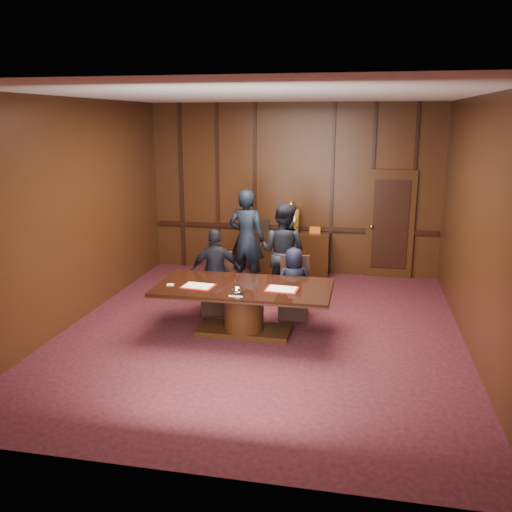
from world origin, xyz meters
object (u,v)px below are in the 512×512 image
(sideboard, at_px, (290,251))
(witness_right, at_px, (283,252))
(signatory_left, at_px, (216,272))
(witness_left, at_px, (247,239))
(conference_table, at_px, (244,301))
(signatory_right, at_px, (294,283))

(sideboard, height_order, witness_right, witness_right)
(signatory_left, bearing_deg, witness_right, -155.49)
(witness_right, bearing_deg, sideboard, -66.88)
(sideboard, height_order, witness_left, witness_left)
(conference_table, xyz_separation_m, witness_left, (-0.45, 2.27, 0.45))
(signatory_right, xyz_separation_m, witness_left, (-1.10, 1.47, 0.37))
(witness_right, bearing_deg, signatory_right, 129.00)
(conference_table, xyz_separation_m, witness_right, (0.35, 1.67, 0.37))
(conference_table, relative_size, witness_right, 1.48)
(conference_table, bearing_deg, signatory_right, 50.91)
(signatory_right, distance_m, witness_right, 0.97)
(conference_table, bearing_deg, signatory_left, 129.09)
(sideboard, height_order, signatory_left, sideboard)
(conference_table, relative_size, witness_left, 1.37)
(signatory_left, distance_m, signatory_right, 1.31)
(signatory_left, height_order, witness_left, witness_left)
(witness_left, bearing_deg, conference_table, 108.50)
(sideboard, distance_m, signatory_right, 2.60)
(witness_left, bearing_deg, witness_right, 150.35)
(signatory_left, bearing_deg, sideboard, -126.04)
(witness_left, bearing_deg, signatory_left, 89.49)
(conference_table, distance_m, signatory_left, 1.05)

